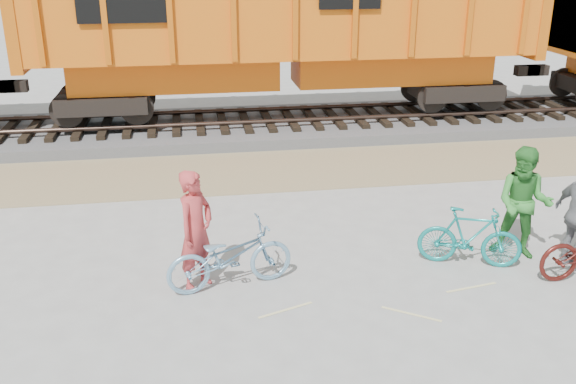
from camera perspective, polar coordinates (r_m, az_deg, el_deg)
name	(u,v)px	position (r m, az deg, el deg)	size (l,w,h in m)	color
ground	(339,279)	(10.49, 4.56, -7.73)	(120.00, 120.00, 0.00)	#9E9E99
gravel_strip	(286,169)	(15.44, -0.16, 2.03)	(120.00, 3.00, 0.02)	#927A5A
ballast_bed	(267,126)	(18.72, -1.84, 5.88)	(120.00, 4.00, 0.30)	slate
track	(267,115)	(18.63, -1.85, 6.84)	(120.00, 2.60, 0.24)	black
hopper_car_center	(285,25)	(18.25, -0.22, 14.64)	(14.00, 3.13, 4.65)	black
bicycle_blue	(230,256)	(10.05, -5.20, -5.71)	(0.70, 2.01, 1.06)	#719BB9
bicycle_teal	(470,237)	(11.11, 15.87, -3.86)	(0.48, 1.70, 1.02)	#12817E
person_solo	(196,230)	(9.94, -8.20, -3.39)	(0.70, 0.46, 1.93)	#B33636
person_man	(524,203)	(11.54, 20.21, -0.93)	(0.95, 0.74, 1.95)	#2F7D2E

